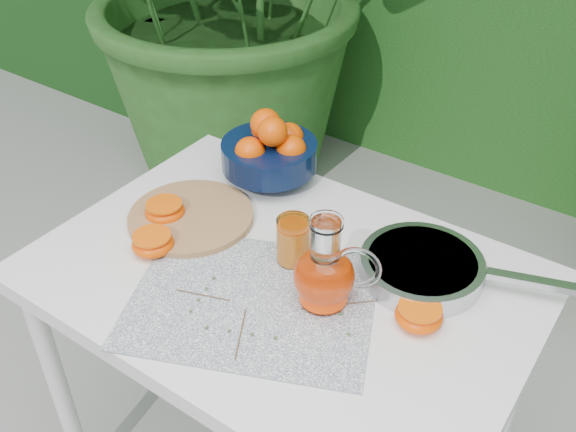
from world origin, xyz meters
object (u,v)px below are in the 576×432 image
Objects in this scene: juice_pitcher at (325,274)px; fruit_bowl at (270,149)px; white_table at (283,301)px; cutting_board at (191,217)px; saute_pan at (423,267)px.

fruit_bowl is at bearing 139.39° from juice_pitcher.
juice_pitcher is at bearing -40.61° from fruit_bowl.
fruit_bowl is at bearing 130.01° from white_table.
cutting_board is 0.97× the size of fruit_bowl.
cutting_board is 0.26m from fruit_bowl.
white_table is 2.20× the size of saute_pan.
cutting_board is at bearing -166.19° from saute_pan.
fruit_bowl is 0.45m from juice_pitcher.
fruit_bowl reaches higher than white_table.
cutting_board is at bearing -100.59° from fruit_bowl.
saute_pan is (0.47, -0.12, -0.06)m from fruit_bowl.
cutting_board reaches higher than white_table.
juice_pitcher is at bearing -125.19° from saute_pan.
fruit_bowl is (-0.23, 0.27, 0.17)m from white_table.
fruit_bowl reaches higher than saute_pan.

